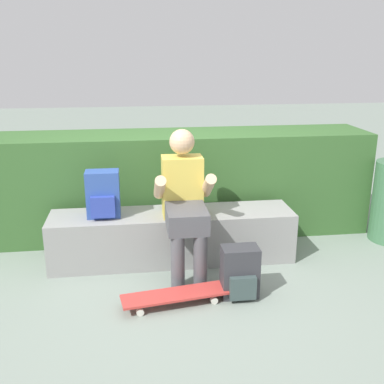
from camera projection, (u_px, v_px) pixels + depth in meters
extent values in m
plane|color=gray|center=(177.00, 280.00, 3.78)|extent=(24.00, 24.00, 0.00)
cube|color=gray|center=(173.00, 236.00, 4.09)|extent=(2.15, 0.47, 0.45)
cube|color=gold|center=(182.00, 186.00, 3.89)|extent=(0.34, 0.22, 0.52)
sphere|color=#D8AD84|center=(182.00, 142.00, 3.77)|extent=(0.21, 0.21, 0.21)
cube|color=#4C4C51|center=(187.00, 218.00, 3.65)|extent=(0.32, 0.40, 0.17)
cylinder|color=#4C4C51|center=(178.00, 262.00, 3.59)|extent=(0.11, 0.11, 0.45)
cylinder|color=#4C4C51|center=(200.00, 261.00, 3.61)|extent=(0.11, 0.11, 0.45)
cylinder|color=#D8AD84|center=(160.00, 188.00, 3.72)|extent=(0.09, 0.33, 0.27)
cylinder|color=#D8AD84|center=(208.00, 186.00, 3.77)|extent=(0.09, 0.33, 0.27)
cube|color=#BC3833|center=(175.00, 295.00, 3.39)|extent=(0.82, 0.32, 0.02)
cylinder|color=silver|center=(208.00, 291.00, 3.55)|extent=(0.06, 0.04, 0.05)
cylinder|color=silver|center=(214.00, 300.00, 3.42)|extent=(0.06, 0.04, 0.05)
cylinder|color=silver|center=(136.00, 301.00, 3.40)|extent=(0.06, 0.04, 0.05)
cylinder|color=silver|center=(140.00, 312.00, 3.27)|extent=(0.06, 0.04, 0.05)
cube|color=#2D4C99|center=(103.00, 194.00, 3.89)|extent=(0.28, 0.18, 0.40)
cube|color=#2B3FA0|center=(103.00, 207.00, 3.80)|extent=(0.20, 0.05, 0.18)
cube|color=#333338|center=(240.00, 271.00, 3.49)|extent=(0.28, 0.18, 0.40)
cube|color=#364645|center=(243.00, 288.00, 3.41)|extent=(0.20, 0.05, 0.18)
cube|color=#345E2B|center=(120.00, 185.00, 4.59)|extent=(5.01, 0.69, 1.03)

